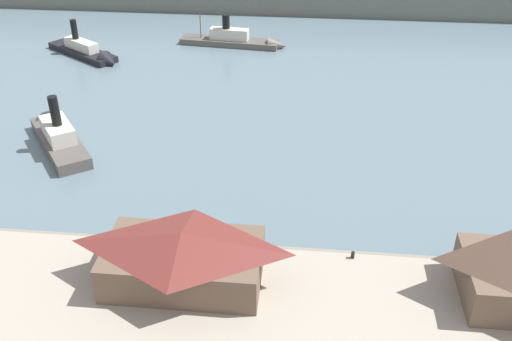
{
  "coord_description": "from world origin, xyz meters",
  "views": [
    {
      "loc": [
        12.75,
        -60.69,
        47.4
      ],
      "look_at": [
        5.22,
        13.02,
        2.0
      ],
      "focal_mm": 40.83,
      "sensor_mm": 36.0,
      "label": 1
    }
  ],
  "objects": [
    {
      "name": "ferry_outer_harbor",
      "position": [
        -38.03,
        61.63,
        1.21
      ],
      "size": [
        20.65,
        16.18,
        9.45
      ],
      "color": "black",
      "rests_on": "ground"
    },
    {
      "name": "ferry_approaching_east",
      "position": [
        -4.42,
        73.02,
        1.28
      ],
      "size": [
        26.04,
        7.17,
        8.82
      ],
      "color": "#514C47",
      "rests_on": "ground"
    },
    {
      "name": "mooring_post_center_west",
      "position": [
        18.89,
        -4.81,
        1.65
      ],
      "size": [
        0.44,
        0.44,
        0.9
      ],
      "primitive_type": "cylinder",
      "color": "black",
      "rests_on": "quay_promenade"
    },
    {
      "name": "ferry_moored_west",
      "position": [
        -29.39,
        21.87,
        1.7
      ],
      "size": [
        16.39,
        19.86,
        10.94
      ],
      "color": "#514C47",
      "rests_on": "ground"
    },
    {
      "name": "ferry_shed_customs_shed",
      "position": [
        -0.73,
        -10.58,
        4.59
      ],
      "size": [
        18.21,
        10.67,
        6.69
      ],
      "color": "brown",
      "rests_on": "quay_promenade"
    },
    {
      "name": "ground_plane",
      "position": [
        0.0,
        0.0,
        0.0
      ],
      "size": [
        320.0,
        320.0,
        0.0
      ],
      "primitive_type": "plane",
      "color": "slate"
    },
    {
      "name": "seawall_edge",
      "position": [
        0.0,
        -3.6,
        0.5
      ],
      "size": [
        110.0,
        0.8,
        1.0
      ],
      "primitive_type": "cube",
      "color": "gray",
      "rests_on": "ground"
    }
  ]
}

